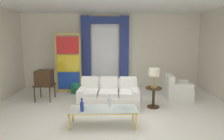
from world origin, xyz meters
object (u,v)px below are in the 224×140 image
(table_lamp_brass, at_px, (154,73))
(vintage_tv, at_px, (44,78))
(round_side_table, at_px, (154,96))
(peacock_figurine, at_px, (75,89))
(bottle_crystal_tall, at_px, (110,102))
(bottle_blue_decanter, at_px, (82,106))
(stained_glass_divider, at_px, (68,64))
(armchair_white, at_px, (177,90))
(coffee_table, at_px, (103,110))
(couch_white_long, at_px, (109,96))

(table_lamp_brass, bearing_deg, vintage_tv, 166.45)
(vintage_tv, distance_m, round_side_table, 3.53)
(peacock_figurine, bearing_deg, bottle_crystal_tall, -64.27)
(bottle_blue_decanter, relative_size, stained_glass_divider, 0.14)
(bottle_crystal_tall, height_order, armchair_white, armchair_white)
(bottle_blue_decanter, xyz_separation_m, stained_glass_divider, (-0.88, 3.16, 0.53))
(bottle_crystal_tall, bearing_deg, bottle_blue_decanter, -154.57)
(coffee_table, distance_m, round_side_table, 1.89)
(peacock_figurine, bearing_deg, vintage_tv, -147.23)
(bottle_crystal_tall, distance_m, round_side_table, 1.69)
(coffee_table, bearing_deg, bottle_crystal_tall, 40.57)
(stained_glass_divider, height_order, peacock_figurine, stained_glass_divider)
(bottle_blue_decanter, xyz_separation_m, peacock_figurine, (-0.57, 2.77, -0.31))
(peacock_figurine, bearing_deg, armchair_white, -9.32)
(vintage_tv, height_order, armchair_white, vintage_tv)
(armchair_white, bearing_deg, round_side_table, -139.57)
(peacock_figurine, bearing_deg, stained_glass_divider, 127.69)
(bottle_crystal_tall, bearing_deg, coffee_table, -139.43)
(stained_glass_divider, distance_m, peacock_figurine, 0.98)
(armchair_white, relative_size, round_side_table, 1.53)
(armchair_white, relative_size, peacock_figurine, 1.51)
(armchair_white, bearing_deg, bottle_crystal_tall, -140.27)
(bottle_crystal_tall, relative_size, peacock_figurine, 0.49)
(bottle_crystal_tall, height_order, table_lamp_brass, table_lamp_brass)
(armchair_white, xyz_separation_m, stained_glass_divider, (-3.79, 0.97, 0.77))
(armchair_white, distance_m, table_lamp_brass, 1.49)
(coffee_table, distance_m, peacock_figurine, 2.81)
(vintage_tv, bearing_deg, stained_glass_divider, 58.30)
(stained_glass_divider, bearing_deg, bottle_crystal_tall, -62.44)
(armchair_white, xyz_separation_m, table_lamp_brass, (-0.98, -0.84, 0.74))
(table_lamp_brass, bearing_deg, peacock_figurine, 150.60)
(bottle_blue_decanter, relative_size, round_side_table, 0.52)
(stained_glass_divider, bearing_deg, vintage_tv, -121.70)
(bottle_crystal_tall, relative_size, armchair_white, 0.33)
(couch_white_long, xyz_separation_m, armchair_white, (2.29, 0.67, -0.02))
(couch_white_long, xyz_separation_m, table_lamp_brass, (1.31, -0.17, 0.72))
(armchair_white, height_order, table_lamp_brass, table_lamp_brass)
(couch_white_long, distance_m, round_side_table, 1.32)
(couch_white_long, height_order, round_side_table, couch_white_long)
(coffee_table, xyz_separation_m, vintage_tv, (-1.94, 2.02, 0.35))
(vintage_tv, relative_size, armchair_white, 1.48)
(bottle_blue_decanter, bearing_deg, couch_white_long, 68.09)
(bottle_blue_decanter, bearing_deg, armchair_white, 37.07)
(coffee_table, distance_m, bottle_blue_decanter, 0.51)
(vintage_tv, distance_m, peacock_figurine, 1.20)
(couch_white_long, bearing_deg, table_lamp_brass, -7.47)
(peacock_figurine, distance_m, round_side_table, 2.87)
(coffee_table, relative_size, armchair_white, 1.71)
(peacock_figurine, height_order, round_side_table, round_side_table)
(coffee_table, xyz_separation_m, armchair_white, (2.45, 2.04, -0.09))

